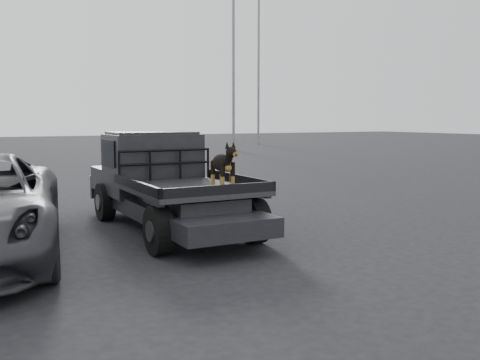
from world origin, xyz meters
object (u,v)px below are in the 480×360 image
floodlight_far (259,36)px  dog (223,167)px  flatbed_ute (170,205)px  floodlight_mid (233,44)px

floodlight_far → dog: bearing=-121.2°
dog → floodlight_far: 35.47m
dog → floodlight_far: size_ratio=0.05×
flatbed_ute → floodlight_far: size_ratio=0.34×
flatbed_ute → floodlight_mid: floodlight_mid is taller
dog → floodlight_far: bearing=58.8°
flatbed_ute → floodlight_mid: (12.85, 21.98, 6.42)m
floodlight_mid → floodlight_far: 8.39m
dog → floodlight_mid: floodlight_mid is taller
floodlight_mid → floodlight_far: floodlight_far is taller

